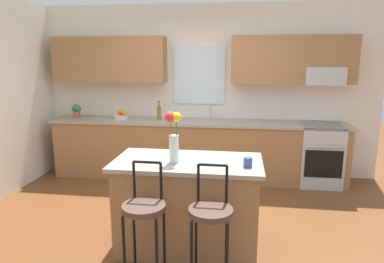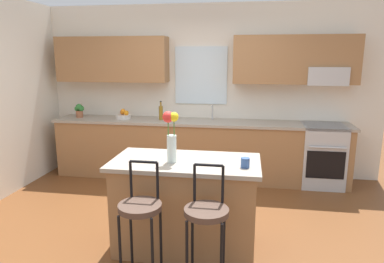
{
  "view_description": "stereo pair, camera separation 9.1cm",
  "coord_description": "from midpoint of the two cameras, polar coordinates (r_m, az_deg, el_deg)",
  "views": [
    {
      "loc": [
        0.65,
        -3.51,
        1.89
      ],
      "look_at": [
        0.09,
        0.55,
        1.0
      ],
      "focal_mm": 32.22,
      "sensor_mm": 36.0,
      "label": 1
    },
    {
      "loc": [
        0.74,
        -3.5,
        1.89
      ],
      "look_at": [
        0.09,
        0.55,
        1.0
      ],
      "focal_mm": 32.22,
      "sensor_mm": 36.0,
      "label": 2
    }
  ],
  "objects": [
    {
      "name": "oven_range",
      "position": [
        5.5,
        21.1,
        -3.68
      ],
      "size": [
        0.6,
        0.64,
        0.92
      ],
      "color": "#B7BABC",
      "rests_on": "ground"
    },
    {
      "name": "fruit_bowl_oranges",
      "position": [
        5.63,
        -10.83,
        2.62
      ],
      "size": [
        0.24,
        0.24,
        0.16
      ],
      "color": "silver",
      "rests_on": "counter_run"
    },
    {
      "name": "back_wall_assembly",
      "position": [
        5.54,
        2.33,
        8.33
      ],
      "size": [
        5.6,
        0.5,
        2.7
      ],
      "color": "silver",
      "rests_on": "ground"
    },
    {
      "name": "bottle_olive_oil",
      "position": [
        5.43,
        -4.69,
        3.17
      ],
      "size": [
        0.06,
        0.06,
        0.3
      ],
      "color": "olive",
      "rests_on": "counter_run"
    },
    {
      "name": "sink_faucet",
      "position": [
        5.44,
        3.86,
        3.44
      ],
      "size": [
        0.02,
        0.13,
        0.23
      ],
      "color": "#B7BABC",
      "rests_on": "counter_run"
    },
    {
      "name": "flower_vase",
      "position": [
        3.19,
        -2.68,
        -0.43
      ],
      "size": [
        0.15,
        0.11,
        0.49
      ],
      "color": "silver",
      "rests_on": "kitchen_island"
    },
    {
      "name": "bar_stool_middle",
      "position": [
        2.85,
        3.36,
        -13.95
      ],
      "size": [
        0.36,
        0.36,
        1.04
      ],
      "color": "black",
      "rests_on": "ground"
    },
    {
      "name": "ground_plane",
      "position": [
        4.04,
        -1.9,
        -15.63
      ],
      "size": [
        14.0,
        14.0,
        0.0
      ],
      "primitive_type": "plane",
      "color": "brown"
    },
    {
      "name": "counter_run",
      "position": [
        5.44,
        1.52,
        -2.94
      ],
      "size": [
        4.56,
        0.64,
        0.92
      ],
      "color": "#996B42",
      "rests_on": "ground"
    },
    {
      "name": "kitchen_island",
      "position": [
        3.47,
        -0.28,
        -12.0
      ],
      "size": [
        1.42,
        0.74,
        0.92
      ],
      "color": "#996B42",
      "rests_on": "ground"
    },
    {
      "name": "bar_stool_near",
      "position": [
        2.95,
        -7.64,
        -13.1
      ],
      "size": [
        0.36,
        0.36,
        1.04
      ],
      "color": "black",
      "rests_on": "ground"
    },
    {
      "name": "potted_plant_small",
      "position": [
        5.91,
        -17.73,
        3.42
      ],
      "size": [
        0.17,
        0.11,
        0.22
      ],
      "color": "#9E5B3D",
      "rests_on": "counter_run"
    },
    {
      "name": "mug_ceramic",
      "position": [
        3.13,
        9.62,
        -5.11
      ],
      "size": [
        0.08,
        0.08,
        0.09
      ],
      "primitive_type": "cylinder",
      "color": "#33518C",
      "rests_on": "kitchen_island"
    }
  ]
}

